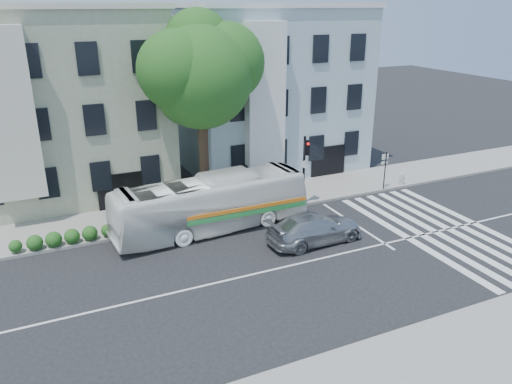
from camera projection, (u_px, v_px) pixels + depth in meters
ground at (268, 271)px, 22.41m from camera, size 120.00×120.00×0.00m
sidewalk_far at (209, 207)px, 29.19m from camera, size 80.00×4.00×0.15m
building_left at (59, 104)px, 30.49m from camera, size 12.00×10.00×11.00m
building_right at (265, 89)px, 35.94m from camera, size 12.00×10.00×11.00m
street_tree at (200, 71)px, 27.08m from camera, size 7.30×5.90×11.10m
bus at (211, 204)px, 26.01m from camera, size 3.31×10.68×2.93m
sedan at (315, 228)px, 24.92m from camera, size 2.28×5.13×1.46m
hedge at (107, 230)px, 25.25m from camera, size 8.37×3.29×0.70m
traffic_signal at (305, 162)px, 28.52m from camera, size 0.43×0.53×4.26m
fire_hydrant at (402, 178)px, 32.55m from camera, size 0.44×0.26×0.79m
far_sign_pole at (385, 165)px, 31.37m from camera, size 0.44×0.18×2.45m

